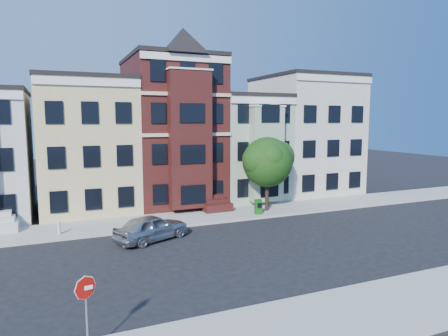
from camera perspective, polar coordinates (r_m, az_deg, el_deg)
name	(u,v)px	position (r m, az deg, el deg)	size (l,w,h in m)	color
ground	(246,252)	(22.16, 3.23, -11.85)	(120.00, 120.00, 0.00)	black
far_sidewalk	(198,217)	(29.23, -3.80, -7.04)	(60.00, 4.00, 0.15)	#9E9B93
near_sidewalk	(345,317)	(15.93, 16.93, -19.71)	(60.00, 4.00, 0.15)	#9E9B93
house_yellow	(86,147)	(33.43, -19.08, 2.91)	(7.00, 9.00, 10.00)	#D0BC82
house_brown	(172,133)	(34.59, -7.47, 5.02)	(7.00, 9.00, 12.00)	#391311
house_green	(240,148)	(36.96, 2.33, 2.87)	(6.00, 9.00, 9.00)	#97A98E
house_cream	(304,136)	(40.40, 11.37, 4.51)	(8.00, 9.00, 11.00)	beige
street_tree	(267,165)	(30.56, 6.20, 0.37)	(6.02, 6.02, 7.01)	#214A16
parked_car	(152,228)	(24.22, -10.28, -8.37)	(1.85, 4.60, 1.57)	#A8ABAF
newspaper_box	(258,207)	(29.78, 4.91, -5.56)	(0.49, 0.44, 1.09)	#125E10
fire_hydrant	(59,229)	(26.64, -22.51, -8.10)	(0.22, 0.22, 0.63)	beige
stop_sign	(86,309)	(13.32, -19.08, -18.52)	(0.74, 0.10, 2.71)	#BC0D06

